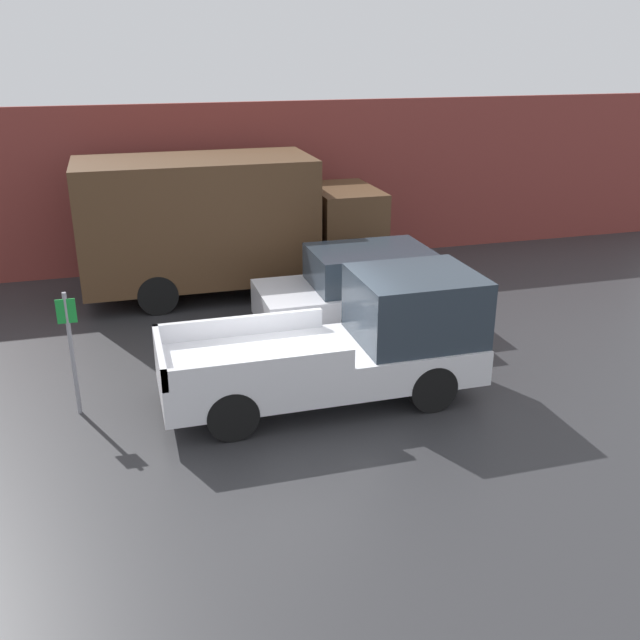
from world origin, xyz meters
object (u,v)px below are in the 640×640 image
(car, at_px, (365,290))
(delivery_truck, at_px, (222,222))
(pickup_truck, at_px, (354,343))
(parking_sign, at_px, (71,347))
(newspaper_box, at_px, (242,247))

(car, height_order, delivery_truck, delivery_truck)
(pickup_truck, relative_size, parking_sign, 2.55)
(pickup_truck, height_order, delivery_truck, delivery_truck)
(parking_sign, bearing_deg, car, 21.20)
(pickup_truck, xyz_separation_m, newspaper_box, (-0.47, 8.07, -0.44))
(newspaper_box, bearing_deg, pickup_truck, -86.69)
(car, relative_size, parking_sign, 2.09)
(car, height_order, newspaper_box, car)
(pickup_truck, bearing_deg, newspaper_box, 93.31)
(parking_sign, relative_size, newspaper_box, 1.91)
(delivery_truck, bearing_deg, pickup_truck, -78.48)
(car, xyz_separation_m, delivery_truck, (-2.46, 3.25, 0.88))
(parking_sign, distance_m, newspaper_box, 8.49)
(car, relative_size, delivery_truck, 0.62)
(pickup_truck, relative_size, newspaper_box, 4.87)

